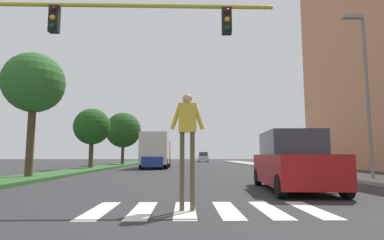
{
  "coord_description": "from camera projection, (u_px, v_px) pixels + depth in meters",
  "views": [
    {
      "loc": [
        -0.47,
        1.95,
        1.15
      ],
      "look_at": [
        -0.11,
        16.37,
        2.83
      ],
      "focal_mm": 28.49,
      "sensor_mm": 36.0,
      "label": 1
    }
  ],
  "objects": [
    {
      "name": "ground_plane",
      "position": [
        189.0,
        168.0,
        27.73
      ],
      "size": [
        140.0,
        140.0,
        0.0
      ],
      "primitive_type": "plane",
      "color": "#2D2D30"
    },
    {
      "name": "crosswalk",
      "position": [
        206.0,
        210.0,
        6.47
      ],
      "size": [
        4.95,
        2.2,
        0.01
      ],
      "color": "silver",
      "rests_on": "ground_plane"
    },
    {
      "name": "median_strip",
      "position": [
        95.0,
        168.0,
        25.56
      ],
      "size": [
        2.43,
        64.0,
        0.15
      ],
      "primitive_type": "cube",
      "color": "#2D5B28",
      "rests_on": "ground_plane"
    },
    {
      "name": "tree_mid",
      "position": [
        34.0,
        84.0,
        15.19
      ],
      "size": [
        2.98,
        2.98,
        6.11
      ],
      "color": "#4C3823",
      "rests_on": "median_strip"
    },
    {
      "name": "tree_far",
      "position": [
        92.0,
        127.0,
        25.53
      ],
      "size": [
        3.03,
        3.03,
        4.93
      ],
      "color": "#4C3823",
      "rests_on": "median_strip"
    },
    {
      "name": "tree_distant",
      "position": [
        123.0,
        130.0,
        36.11
      ],
      "size": [
        4.16,
        4.16,
        6.08
      ],
      "color": "#4C3823",
      "rests_on": "median_strip"
    },
    {
      "name": "sidewalk_right",
      "position": [
        287.0,
        168.0,
        25.96
      ],
      "size": [
        3.0,
        64.0,
        0.15
      ],
      "primitive_type": "cube",
      "color": "#9E9991",
      "rests_on": "ground_plane"
    },
    {
      "name": "traffic_light_gantry",
      "position": [
        53.0,
        43.0,
        8.78
      ],
      "size": [
        9.27,
        0.3,
        6.0
      ],
      "color": "gold",
      "rests_on": "median_strip"
    },
    {
      "name": "street_lamp_right",
      "position": [
        364.0,
        79.0,
        13.78
      ],
      "size": [
        1.02,
        0.24,
        7.5
      ],
      "color": "slate",
      "rests_on": "sidewalk_right"
    },
    {
      "name": "pedestrian_performer",
      "position": [
        187.0,
        132.0,
        6.55
      ],
      "size": [
        0.75,
        0.25,
        2.49
      ],
      "color": "brown",
      "rests_on": "ground_plane"
    },
    {
      "name": "suv_crossing",
      "position": [
        293.0,
        162.0,
        10.14
      ],
      "size": [
        2.28,
        4.73,
        1.97
      ],
      "color": "maroon",
      "rests_on": "ground_plane"
    },
    {
      "name": "sedan_midblock",
      "position": [
        155.0,
        159.0,
        26.67
      ],
      "size": [
        1.93,
        4.52,
        1.73
      ],
      "color": "navy",
      "rests_on": "ground_plane"
    },
    {
      "name": "sedan_distant",
      "position": [
        161.0,
        158.0,
        39.59
      ],
      "size": [
        2.03,
        4.17,
        1.74
      ],
      "color": "silver",
      "rests_on": "ground_plane"
    },
    {
      "name": "sedan_far_horizon",
      "position": [
        203.0,
        157.0,
        53.69
      ],
      "size": [
        1.97,
        4.13,
        1.73
      ],
      "color": "#B7B7BC",
      "rests_on": "ground_plane"
    },
    {
      "name": "truck_box_delivery",
      "position": [
        156.0,
        150.0,
        27.64
      ],
      "size": [
        2.4,
        6.2,
        3.1
      ],
      "color": "maroon",
      "rests_on": "ground_plane"
    }
  ]
}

